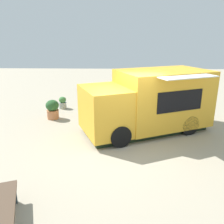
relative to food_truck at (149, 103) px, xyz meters
name	(u,v)px	position (x,y,z in m)	size (l,w,h in m)	color
ground_plane	(127,146)	(0.85, 1.48, -1.10)	(40.00, 40.00, 0.00)	tan
food_truck	(149,103)	(0.00, 0.00, 0.00)	(5.22, 3.85, 2.30)	gold
planter_flowering_near	(53,109)	(4.08, -1.19, -0.65)	(0.57, 0.57, 0.86)	#BE7449
planter_flowering_far	(63,103)	(4.01, -2.76, -0.80)	(0.39, 0.39, 0.61)	#979E95
plaza_bench	(5,209)	(3.29, 5.00, -0.74)	(0.92, 1.55, 0.48)	brown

